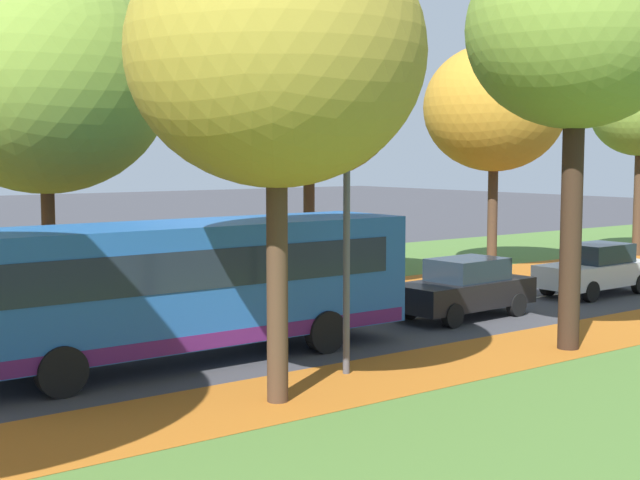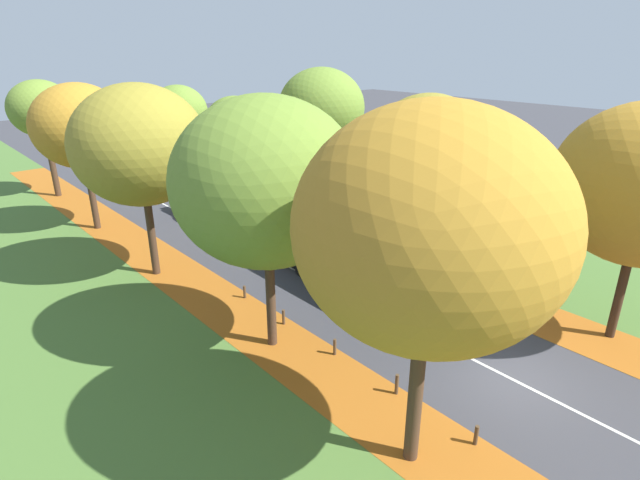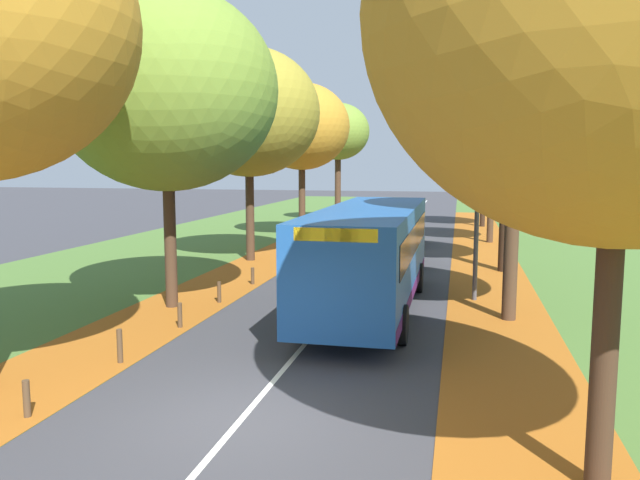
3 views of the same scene
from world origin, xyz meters
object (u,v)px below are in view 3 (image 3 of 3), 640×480
bollard_second (27,399)px  bollard_third (120,346)px  bollard_fourth (180,315)px  car_silver_following (405,229)px  streetlamp_right (467,179)px  tree_right_far (493,142)px  tree_left_near (166,90)px  bollard_fifth (219,292)px  tree_left_far (302,127)px  tree_right_near (517,88)px  tree_right_mid (511,85)px  bollard_sixth (253,276)px  tree_left_mid (249,112)px  tree_left_distant (338,132)px  tree_right_nearest (625,12)px  tree_right_distant (485,144)px  bus (370,252)px  car_black_lead (399,244)px

bollard_second → bollard_third: bollard_third is taller
bollard_fourth → car_silver_following: (4.25, 17.72, 0.48)m
streetlamp_right → tree_right_far: bearing=84.4°
bollard_third → bollard_fourth: bollard_third is taller
tree_left_near → bollard_fifth: size_ratio=14.05×
tree_left_far → tree_right_near: size_ratio=1.01×
tree_right_mid → bollard_sixth: size_ratio=15.78×
tree_left_mid → bollard_second: size_ratio=13.99×
bollard_third → bollard_sixth: (-0.00, 8.77, -0.07)m
bollard_fifth → tree_left_distant: bearing=92.9°
tree_left_distant → bollard_second: 34.93m
tree_right_mid → car_silver_following: size_ratio=2.22×
tree_right_nearest → tree_left_far: bearing=112.3°
tree_right_distant → bollard_sixth: (-8.50, -21.80, -5.09)m
bollard_second → bus: size_ratio=0.06×
tree_left_distant → tree_right_distant: size_ratio=1.11×
tree_right_mid → bollard_sixth: 12.05m
tree_right_mid → car_black_lead: size_ratio=2.20×
tree_left_far → tree_left_distant: bearing=88.1°
tree_right_near → car_silver_following: bearing=105.3°
tree_left_near → car_silver_following: 17.43m
tree_left_near → tree_left_distant: 26.43m
tree_right_near → bollard_sixth: 10.70m
tree_right_near → tree_right_mid: tree_right_mid is taller
tree_left_mid → bollard_second: 17.90m
tree_right_distant → streetlamp_right: size_ratio=1.25×
tree_left_mid → bollard_second: tree_left_mid is taller
tree_right_nearest → bollard_sixth: bearing=126.3°
tree_left_distant → car_black_lead: (5.95, -17.08, -5.48)m
tree_right_nearest → car_silver_following: (-4.59, 23.94, -5.25)m
tree_right_near → bollard_fourth: size_ratio=13.06×
streetlamp_right → bus: (-2.65, -2.04, -2.03)m
tree_right_mid → tree_right_distant: bearing=90.9°
tree_right_mid → tree_right_distant: 17.25m
tree_right_far → bollard_fifth: tree_right_far is taller
bollard_fifth → tree_right_near: bearing=-1.4°
bollard_third → bollard_sixth: 8.77m
tree_right_nearest → bus: (-4.31, 9.16, -4.36)m
tree_right_distant → car_silver_following: bearing=-113.1°
tree_left_near → bus: bearing=8.1°
tree_right_far → bollard_fifth: (-8.69, -16.46, -4.95)m
tree_right_distant → bollard_sixth: 23.94m
tree_right_far → bollard_fifth: bearing=-117.8°
bollard_second → bus: (4.56, 8.78, 1.38)m
tree_left_near → bollard_second: size_ratio=14.16×
bollard_third → streetlamp_right: 11.20m
streetlamp_right → bollard_fourth: bearing=-145.3°
bollard_second → streetlamp_right: 13.45m
bollard_fourth → car_silver_following: bearing=76.5°
tree_right_nearest → car_black_lead: (-4.29, 17.69, -5.25)m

